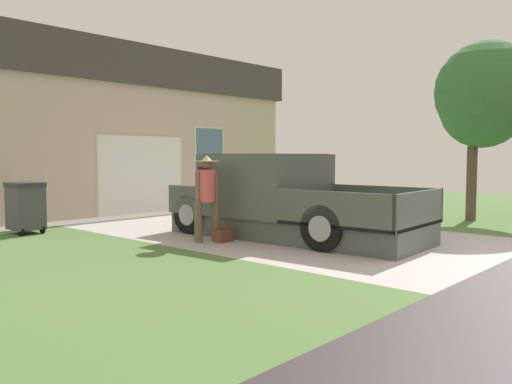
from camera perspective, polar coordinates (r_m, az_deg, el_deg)
The scene contains 6 objects.
pickup_truck at distance 10.70m, azimuth 2.06°, elevation -0.74°, with size 2.40×5.25×1.66m.
person_with_hat at distance 9.95m, azimuth -5.35°, elevation -0.20°, with size 0.49×0.47×1.64m.
handbag at distance 9.98m, azimuth -3.57°, elevation -4.62°, with size 0.35×0.20×0.45m.
house_with_garage at distance 18.15m, azimuth -16.25°, elevation 6.27°, with size 10.72×6.44×4.73m.
front_yard_tree at distance 14.24m, azimuth 23.61°, elevation 9.37°, with size 2.47×2.47×4.42m.
wheeled_trash_bin at distance 11.99m, azimuth -23.72°, elevation -1.38°, with size 0.60×0.72×1.07m.
Camera 1 is at (-8.46, -2.56, 1.64)m, focal length 36.87 mm.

